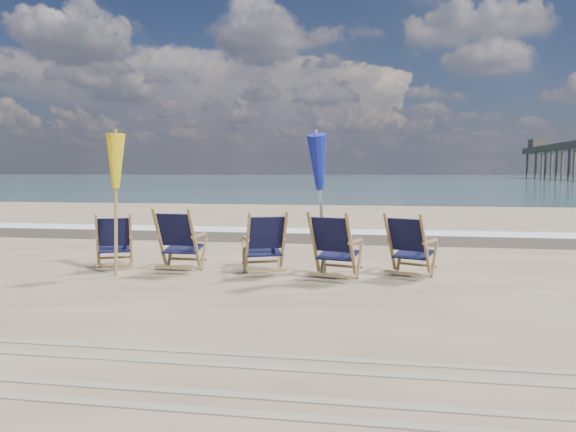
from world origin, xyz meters
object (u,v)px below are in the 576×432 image
Objects in this scene: beach_chair_4 at (425,247)px; umbrella_yellow at (115,169)px; beach_chair_0 at (131,241)px; umbrella_blue at (322,167)px; beach_chair_1 at (194,241)px; beach_chair_2 at (284,243)px; beach_chair_3 at (351,247)px.

umbrella_yellow is at bearing 29.05° from beach_chair_4.
umbrella_blue reaches higher than beach_chair_0.
beach_chair_1 is at bearing 142.99° from beach_chair_0.
beach_chair_0 is at bearing -25.68° from beach_chair_2.
beach_chair_3 is at bearing -41.26° from umbrella_blue.
umbrella_yellow is (-2.60, -0.45, 1.16)m from beach_chair_2.
beach_chair_4 is (3.60, 0.06, -0.02)m from beach_chair_1.
beach_chair_3 is at bearing 175.89° from beach_chair_1.
beach_chair_0 is 3.47m from umbrella_blue.
beach_chair_3 is 3.86m from umbrella_yellow.
umbrella_blue is at bearing 157.15° from beach_chair_2.
beach_chair_2 is at bearing 9.88° from umbrella_yellow.
beach_chair_0 is 3.77m from beach_chair_3.
beach_chair_4 is 4.93m from umbrella_yellow.
beach_chair_0 is 2.65m from beach_chair_2.
beach_chair_0 is 1.34m from umbrella_yellow.
beach_chair_3 is at bearing 0.41° from umbrella_yellow.
umbrella_yellow reaches higher than beach_chair_2.
beach_chair_4 is (4.81, -0.21, 0.03)m from beach_chair_0.
umbrella_blue is at bearing 21.78° from beach_chair_4.
umbrella_yellow reaches higher than beach_chair_3.
umbrella_yellow reaches higher than beach_chair_0.
beach_chair_2 reaches higher than beach_chair_0.
beach_chair_2 is 1.34m from umbrella_blue.
beach_chair_1 is 2.35m from umbrella_blue.
beach_chair_4 is at bearing 152.94° from beach_chair_0.
beach_chair_2 is at bearing 152.56° from beach_chair_0.
beach_chair_1 is 0.47× the size of umbrella_blue.
beach_chair_3 is 1.04× the size of beach_chair_4.
beach_chair_0 is 0.93× the size of beach_chair_2.
beach_chair_3 reaches higher than beach_chair_0.
umbrella_yellow is at bearing 17.76° from beach_chair_1.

